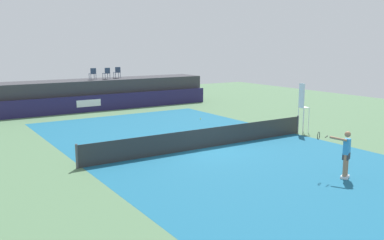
{
  "coord_description": "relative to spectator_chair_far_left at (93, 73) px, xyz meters",
  "views": [
    {
      "loc": [
        -11.05,
        -15.98,
        4.88
      ],
      "look_at": [
        0.52,
        2.0,
        1.0
      ],
      "focal_mm": 39.21,
      "sensor_mm": 36.0,
      "label": 1
    }
  ],
  "objects": [
    {
      "name": "sponsor_wall",
      "position": [
        0.08,
        -1.54,
        -2.09
      ],
      "size": [
        18.0,
        0.22,
        1.2
      ],
      "color": "#231E4C",
      "rests_on": "ground"
    },
    {
      "name": "net_post_far",
      "position": [
        6.29,
        -15.04,
        -2.19
      ],
      "size": [
        0.1,
        0.1,
        1.0
      ],
      "primitive_type": "cylinder",
      "color": "#4C4C51",
      "rests_on": "ground"
    },
    {
      "name": "court_inner",
      "position": [
        0.09,
        -15.04,
        -2.69
      ],
      "size": [
        12.0,
        22.0,
        0.0
      ],
      "primitive_type": "cube",
      "color": "#16597A",
      "rests_on": "ground"
    },
    {
      "name": "tennis_net",
      "position": [
        0.09,
        -15.04,
        -2.22
      ],
      "size": [
        12.4,
        0.02,
        0.95
      ],
      "primitive_type": "cube",
      "color": "#2D2D2D",
      "rests_on": "ground"
    },
    {
      "name": "ground_plane",
      "position": [
        0.09,
        -12.04,
        -2.69
      ],
      "size": [
        48.0,
        48.0,
        0.0
      ],
      "primitive_type": "plane",
      "color": "#4C704C"
    },
    {
      "name": "tennis_player",
      "position": [
        1.81,
        -21.57,
        -1.73
      ],
      "size": [
        1.03,
        1.06,
        1.77
      ],
      "color": "white",
      "rests_on": "court_inner"
    },
    {
      "name": "net_post_near",
      "position": [
        -6.11,
        -15.04,
        -2.19
      ],
      "size": [
        0.1,
        0.1,
        1.0
      ],
      "primitive_type": "cylinder",
      "color": "#4C4C51",
      "rests_on": "ground"
    },
    {
      "name": "spectator_chair_center",
      "position": [
        2.17,
        0.42,
        0.0
      ],
      "size": [
        0.45,
        0.45,
        0.89
      ],
      "color": "#2D3D56",
      "rests_on": "spectator_platform"
    },
    {
      "name": "tennis_ball",
      "position": [
        4.19,
        -8.5,
        -2.66
      ],
      "size": [
        0.07,
        0.07,
        0.07
      ],
      "primitive_type": "sphere",
      "color": "#D8EA33",
      "rests_on": "court_inner"
    },
    {
      "name": "umpire_chair",
      "position": [
        6.62,
        -15.03,
        -1.11
      ],
      "size": [
        0.48,
        0.48,
        2.76
      ],
      "color": "white",
      "rests_on": "ground"
    },
    {
      "name": "spectator_chair_left",
      "position": [
        1.08,
        -0.11,
        0.0
      ],
      "size": [
        0.48,
        0.48,
        0.89
      ],
      "color": "#2D3D56",
      "rests_on": "spectator_platform"
    },
    {
      "name": "spectator_chair_far_left",
      "position": [
        0.0,
        0.0,
        0.0
      ],
      "size": [
        0.44,
        0.44,
        0.89
      ],
      "color": "#2D3D56",
      "rests_on": "spectator_platform"
    },
    {
      "name": "spectator_platform",
      "position": [
        0.09,
        0.26,
        -1.59
      ],
      "size": [
        18.0,
        2.8,
        2.2
      ],
      "primitive_type": "cube",
      "color": "#38383D",
      "rests_on": "ground"
    }
  ]
}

